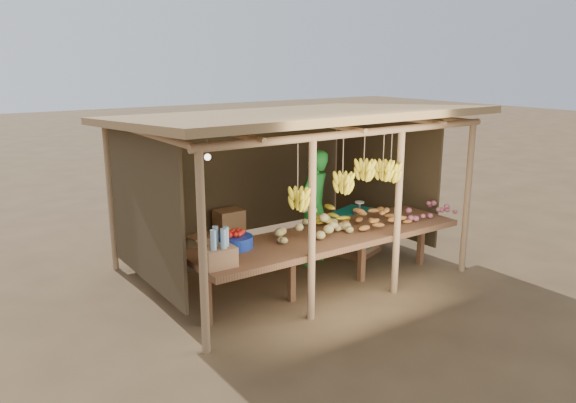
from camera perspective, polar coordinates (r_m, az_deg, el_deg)
ground at (r=8.43m, az=0.00°, el=-6.93°), size 60.00×60.00×0.00m
stall_structure at (r=7.92m, az=-0.08°, el=6.01°), size 4.70×3.50×2.43m
counter at (r=7.47m, az=4.16°, el=-3.79°), size 3.90×1.05×0.80m
potato_heap at (r=7.34m, az=2.35°, el=-2.08°), size 1.26×1.05×0.37m
sweet_potato_heap at (r=7.91m, az=8.81°, el=-1.10°), size 0.92×0.61×0.35m
onion_heap at (r=8.45m, az=14.18°, el=-0.35°), size 0.94×0.66×0.36m
banana_pile at (r=7.89m, az=4.81°, el=-1.03°), size 0.63×0.42×0.35m
tomato_basin at (r=6.92m, az=-5.34°, el=-3.96°), size 0.42×0.42×0.22m
bottle_box at (r=6.30m, az=-7.09°, el=-5.08°), size 0.37×0.29×0.45m
vendor at (r=8.44m, az=2.62°, el=-0.63°), size 0.75×0.63×1.76m
tarp_crate at (r=9.08m, az=6.99°, el=-3.02°), size 0.92×0.86×0.90m
carton_stack at (r=9.07m, az=-6.85°, el=-3.46°), size 0.91×0.36×0.69m
burlap_sacks at (r=8.40m, az=-11.31°, el=-5.50°), size 0.80×0.42×0.57m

